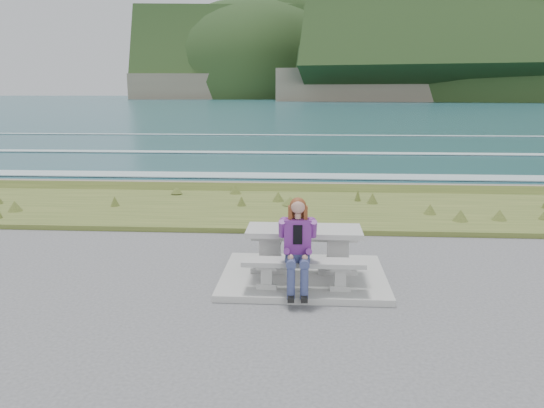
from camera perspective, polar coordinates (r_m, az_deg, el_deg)
name	(u,v)px	position (r m, az deg, el deg)	size (l,w,h in m)	color
concrete_slab	(303,277)	(8.59, 3.40, -7.80)	(2.60, 2.10, 0.10)	#9C9C97
picnic_table	(304,238)	(8.40, 3.46, -3.73)	(1.80, 0.75, 0.75)	#9C9C97
bench_landward	(303,267)	(7.80, 3.39, -6.76)	(1.80, 0.35, 0.45)	#9C9C97
bench_seaward	(304,241)	(9.13, 3.47, -3.96)	(1.80, 0.35, 0.45)	#9C9C97
grass_verge	(305,211)	(13.41, 3.60, -0.80)	(160.00, 4.50, 0.22)	#33491B
shore_drop	(306,191)	(16.26, 3.66, 1.44)	(160.00, 0.80, 2.20)	#6B5F50
ocean	(307,168)	(33.51, 3.76, 3.83)	(1600.00, 1600.00, 0.09)	#1D4A53
seated_woman	(298,259)	(7.62, 2.76, -5.94)	(0.40, 0.69, 1.38)	navy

